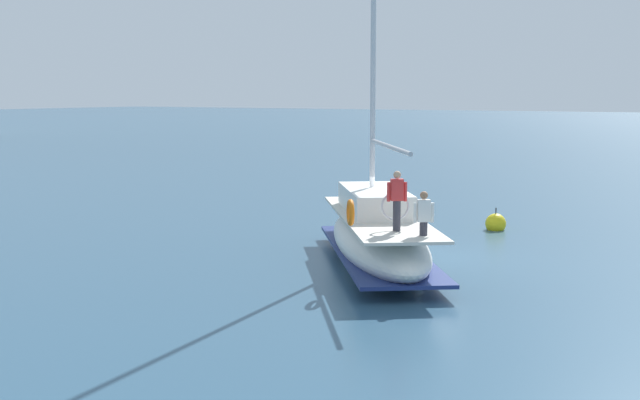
% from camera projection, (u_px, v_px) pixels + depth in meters
% --- Properties ---
extents(ground_plane, '(400.00, 400.00, 0.00)m').
position_uv_depth(ground_plane, '(417.00, 256.00, 26.46)').
color(ground_plane, '#2D516B').
extents(main_sailboat, '(9.13, 7.66, 11.97)m').
position_uv_depth(main_sailboat, '(378.00, 234.00, 25.11)').
color(main_sailboat, white).
rests_on(main_sailboat, ground).
extents(mooring_buoy, '(0.76, 0.76, 0.98)m').
position_uv_depth(mooring_buoy, '(496.00, 224.00, 31.52)').
color(mooring_buoy, yellow).
rests_on(mooring_buoy, ground).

